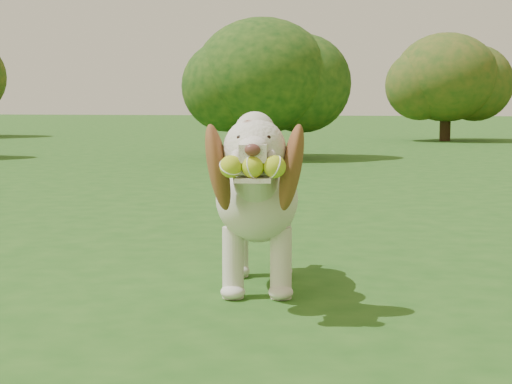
# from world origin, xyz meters

# --- Properties ---
(ground) EXTENTS (80.00, 80.00, 0.00)m
(ground) POSITION_xyz_m (0.00, 0.00, 0.00)
(ground) COLOR #1F4F16
(ground) RESTS_ON ground
(dog) EXTENTS (0.50, 1.18, 0.77)m
(dog) POSITION_xyz_m (0.17, 0.06, 0.41)
(dog) COLOR silver
(dog) RESTS_ON ground
(shrub_b) EXTENTS (1.86, 1.86, 1.92)m
(shrub_b) POSITION_xyz_m (-1.27, 8.11, 1.13)
(shrub_b) COLOR #382314
(shrub_b) RESTS_ON ground
(shrub_i) EXTENTS (2.04, 2.04, 2.11)m
(shrub_i) POSITION_xyz_m (1.35, 13.76, 1.24)
(shrub_i) COLOR #382314
(shrub_i) RESTS_ON ground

